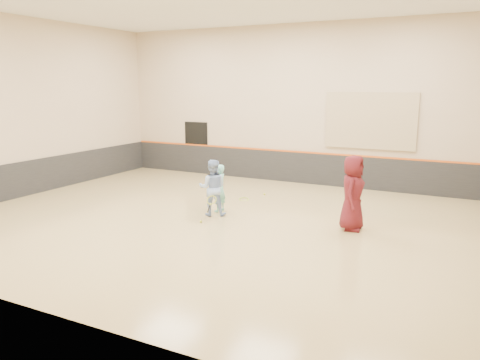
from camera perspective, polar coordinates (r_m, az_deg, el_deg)
The scene contains 14 objects.
room at distance 12.96m, azimuth -2.45°, elevation -1.61°, with size 15.04×12.04×6.22m.
wainscot_back at distance 18.34m, azimuth 6.69°, elevation 1.55°, with size 14.90×0.04×1.20m, color #232326.
wainscot_left at distance 17.82m, azimuth -23.92°, elevation 0.33°, with size 0.04×11.90×1.20m, color #232326.
accent_stripe at distance 18.23m, azimuth 6.72°, elevation 3.46°, with size 14.90×0.03×0.06m, color #D85914.
acoustic_panel at distance 17.34m, azimuth 15.59°, elevation 6.96°, with size 3.20×0.08×2.00m, color tan.
doorway at distance 20.24m, azimuth -5.34°, elevation 3.95°, with size 1.10×0.05×2.20m, color black.
girl at distance 14.03m, azimuth -2.56°, elevation -1.00°, with size 0.52×0.34×1.43m, color #7FDCD2.
instructor at distance 13.60m, azimuth -3.39°, elevation -0.94°, with size 0.80×0.62×1.65m, color #97B4E9.
young_man at distance 12.54m, azimuth 13.56°, elevation -1.53°, with size 0.97×0.63×1.99m, color #58141C.
held_racket at distance 13.19m, azimuth -3.48°, elevation -2.45°, with size 0.47×0.47×0.50m, color gold, non-canonical shape.
spare_racket at distance 15.56m, azimuth 0.48°, elevation -2.16°, with size 0.73×0.73×0.15m, color #9FC62B, non-canonical shape.
ball_under_racket at distance 13.06m, azimuth -4.79°, elevation -5.07°, with size 0.07×0.07×0.07m, color #BAC92E.
ball_in_hand at distance 12.29m, azimuth 14.21°, elevation -0.54°, with size 0.07×0.07×0.07m, color #AECA2F.
ball_beside_spare at distance 16.25m, azimuth 2.99°, elevation -1.73°, with size 0.07×0.07×0.07m, color yellow.
Camera 1 is at (6.18, -11.01, 3.76)m, focal length 35.00 mm.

